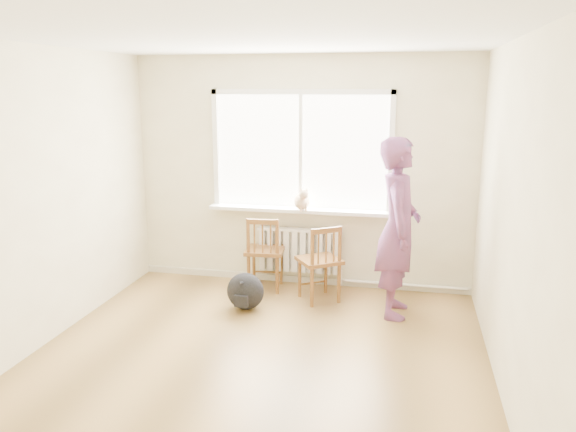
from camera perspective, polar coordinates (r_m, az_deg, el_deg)
The scene contains 13 objects.
floor at distance 4.92m, azimuth -3.86°, elevation -15.37°, with size 4.50×4.50×0.00m, color #A57C43.
ceiling at distance 4.34m, azimuth -4.43°, elevation 17.81°, with size 4.50×4.50×0.00m, color white.
back_wall at distance 6.59m, azimuth 1.36°, elevation 4.40°, with size 4.00×0.01×2.70m, color #F0E7C0.
window at distance 6.53m, azimuth 1.34°, elevation 7.08°, with size 2.12×0.05×1.42m.
windowsill at distance 6.56m, azimuth 1.16°, elevation 0.63°, with size 2.15×0.22×0.04m, color white.
radiator at distance 6.70m, azimuth 1.17°, elevation -3.44°, with size 1.00×0.12×0.55m.
heating_pipe at distance 6.73m, azimuth 11.79°, elevation -6.86°, with size 0.04×0.04×1.40m, color silver.
baseboard at distance 6.89m, azimuth 1.28°, elevation -6.45°, with size 4.00×0.03×0.08m, color beige.
chair_left at distance 6.54m, azimuth -2.41°, elevation -3.82°, with size 0.47×0.45×0.88m.
chair_right at distance 6.20m, azimuth 3.39°, elevation -4.82°, with size 0.59×0.58×0.87m.
person at distance 5.83m, azimuth 11.13°, elevation -1.20°, with size 0.68×0.44×1.86m, color #CD447E.
cat at distance 6.44m, azimuth 1.46°, elevation 1.61°, with size 0.26×0.40×0.28m.
backpack at distance 6.06m, azimuth -4.35°, elevation -7.63°, with size 0.40×0.30×0.40m, color black.
Camera 1 is at (1.22, -4.15, 2.33)m, focal length 35.00 mm.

